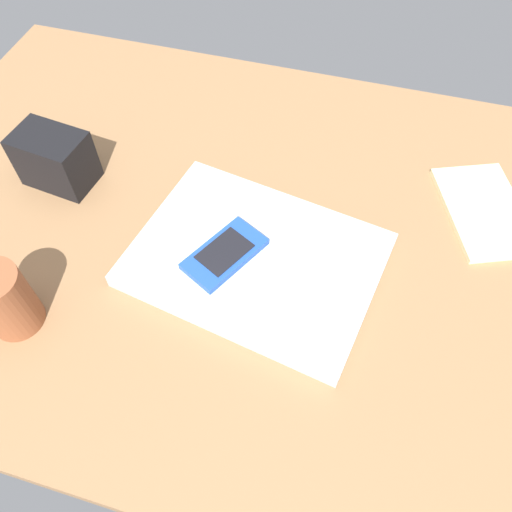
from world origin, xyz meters
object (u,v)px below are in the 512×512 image
object	(u,v)px
laptop_closed	(256,260)
cell_phone_on_laptop	(225,254)
pen_cup	(5,300)
desk_organizer	(55,159)
notepad	(485,210)

from	to	relation	value
laptop_closed	cell_phone_on_laptop	distance (cm)	4.62
pen_cup	desk_organizer	bearing A→B (deg)	-74.69
cell_phone_on_laptop	pen_cup	size ratio (longest dim) A/B	1.31
pen_cup	notepad	distance (cm)	68.54
cell_phone_on_laptop	pen_cup	world-z (taller)	pen_cup
cell_phone_on_laptop	notepad	distance (cm)	40.31
desk_organizer	laptop_closed	bearing A→B (deg)	174.85
pen_cup	desk_organizer	world-z (taller)	pen_cup
laptop_closed	pen_cup	xyz separation A→B (cm)	(27.51, 17.03, 3.80)
notepad	cell_phone_on_laptop	bearing A→B (deg)	7.75
desk_organizer	pen_cup	bearing A→B (deg)	112.33
laptop_closed	desk_organizer	distance (cm)	35.12
desk_organizer	notepad	bearing A→B (deg)	-163.01
laptop_closed	notepad	bearing A→B (deg)	-138.65
pen_cup	cell_phone_on_laptop	bearing A→B (deg)	-146.24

